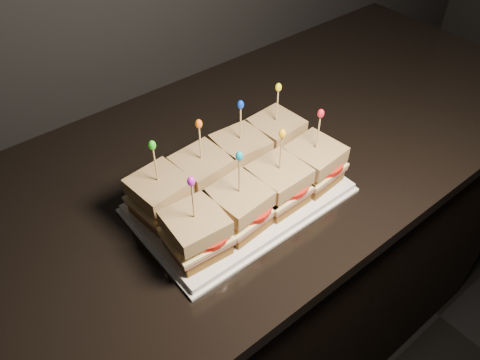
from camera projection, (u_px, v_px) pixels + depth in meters
granite_slab at (78, 246)px, 0.82m from camera, size 2.42×0.68×0.03m
platter at (240, 198)px, 0.87m from camera, size 0.38×0.23×0.02m
platter_rim at (240, 200)px, 0.88m from camera, size 0.39×0.25×0.01m
sandwich_0_bread_bot at (162, 207)px, 0.83m from camera, size 0.10×0.10×0.02m
sandwich_0_ham at (161, 200)px, 0.82m from camera, size 0.10×0.10×0.01m
sandwich_0_cheese at (161, 198)px, 0.81m from camera, size 0.11×0.10×0.01m
sandwich_0_tomato at (168, 193)px, 0.81m from camera, size 0.09×0.09×0.01m
sandwich_0_bread_top at (159, 186)px, 0.79m from camera, size 0.10×0.10×0.03m
sandwich_0_pick at (156, 167)px, 0.76m from camera, size 0.00×0.00×0.09m
sandwich_0_frill at (152, 145)px, 0.73m from camera, size 0.01×0.01×0.02m
sandwich_1_bread_bot at (203, 185)px, 0.87m from camera, size 0.09×0.09×0.02m
sandwich_1_ham at (203, 179)px, 0.86m from camera, size 0.10×0.10×0.01m
sandwich_1_cheese at (203, 176)px, 0.85m from camera, size 0.10×0.10×0.01m
sandwich_1_tomato at (210, 172)px, 0.85m from camera, size 0.09×0.09×0.01m
sandwich_1_bread_top at (202, 165)px, 0.84m from camera, size 0.09×0.09×0.03m
sandwich_1_pick at (200, 145)px, 0.80m from camera, size 0.00×0.00×0.09m
sandwich_1_frill at (199, 124)px, 0.77m from camera, size 0.01×0.01×0.02m
sandwich_2_bread_bot at (241, 165)px, 0.91m from camera, size 0.09×0.09×0.02m
sandwich_2_ham at (241, 159)px, 0.90m from camera, size 0.10×0.10×0.01m
sandwich_2_cheese at (241, 156)px, 0.90m from camera, size 0.10×0.10×0.01m
sandwich_2_tomato at (247, 152)px, 0.89m from camera, size 0.09×0.09×0.01m
sandwich_2_bread_top at (241, 145)px, 0.88m from camera, size 0.09×0.09×0.03m
sandwich_2_pick at (241, 125)px, 0.85m from camera, size 0.00×0.00×0.09m
sandwich_2_frill at (241, 105)px, 0.82m from camera, size 0.01×0.01×0.02m
sandwich_3_bread_bot at (275, 147)px, 0.95m from camera, size 0.09×0.09×0.02m
sandwich_3_ham at (275, 141)px, 0.94m from camera, size 0.10×0.10×0.01m
sandwich_3_cheese at (275, 138)px, 0.94m from camera, size 0.10×0.10×0.01m
sandwich_3_tomato at (282, 134)px, 0.93m from camera, size 0.09×0.09×0.01m
sandwich_3_bread_top at (276, 127)px, 0.92m from camera, size 0.09×0.09×0.03m
sandwich_3_pick at (277, 108)px, 0.89m from camera, size 0.00×0.00×0.09m
sandwich_3_frill at (278, 87)px, 0.86m from camera, size 0.01×0.01×0.02m
sandwich_4_bread_bot at (197, 243)px, 0.77m from camera, size 0.09×0.09×0.02m
sandwich_4_ham at (196, 237)px, 0.76m from camera, size 0.10×0.10×0.01m
sandwich_4_cheese at (196, 234)px, 0.75m from camera, size 0.10×0.10×0.01m
sandwich_4_tomato at (204, 230)px, 0.75m from camera, size 0.09×0.09×0.01m
sandwich_4_bread_top at (195, 223)px, 0.73m from camera, size 0.09×0.09×0.03m
sandwich_4_pick at (193, 203)px, 0.70m from camera, size 0.00×0.00×0.09m
sandwich_4_frill at (191, 181)px, 0.67m from camera, size 0.01×0.01×0.02m
sandwich_5_bread_bot at (239, 218)px, 0.81m from camera, size 0.09×0.09×0.02m
sandwich_5_ham at (239, 212)px, 0.80m from camera, size 0.10×0.10×0.01m
sandwich_5_cheese at (239, 209)px, 0.79m from camera, size 0.10×0.10×0.01m
sandwich_5_tomato at (247, 205)px, 0.79m from camera, size 0.09×0.09×0.01m
sandwich_5_bread_top at (239, 198)px, 0.77m from camera, size 0.10×0.10×0.03m
sandwich_5_pick at (239, 178)px, 0.74m from camera, size 0.00×0.00×0.09m
sandwich_5_frill at (239, 156)px, 0.71m from camera, size 0.01×0.01×0.02m
sandwich_6_bread_bot at (278, 195)px, 0.85m from camera, size 0.09×0.09×0.02m
sandwich_6_ham at (278, 189)px, 0.84m from camera, size 0.10×0.09×0.01m
sandwich_6_cheese at (278, 186)px, 0.83m from camera, size 0.10×0.10×0.01m
sandwich_6_tomato at (286, 182)px, 0.83m from camera, size 0.09×0.09×0.01m
sandwich_6_bread_top at (279, 175)px, 0.82m from camera, size 0.09×0.09×0.03m
sandwich_6_pick at (281, 155)px, 0.79m from camera, size 0.00×0.00×0.09m
sandwich_6_frill at (282, 134)px, 0.75m from camera, size 0.01×0.01×0.02m
sandwich_7_bread_bot at (312, 174)px, 0.89m from camera, size 0.09×0.09×0.02m
sandwich_7_ham at (313, 168)px, 0.88m from camera, size 0.10×0.10×0.01m
sandwich_7_cheese at (313, 165)px, 0.88m from camera, size 0.11×0.10×0.01m
sandwich_7_tomato at (321, 161)px, 0.87m from camera, size 0.09×0.09×0.01m
sandwich_7_bread_top at (315, 154)px, 0.86m from camera, size 0.10×0.10×0.03m
sandwich_7_pick at (318, 135)px, 0.83m from camera, size 0.00×0.00×0.09m
sandwich_7_frill at (321, 114)px, 0.80m from camera, size 0.01×0.01×0.02m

